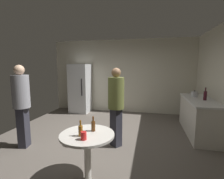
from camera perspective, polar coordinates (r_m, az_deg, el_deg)
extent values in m
cube|color=#5B544C|center=(4.09, -3.21, -17.59)|extent=(5.20, 5.20, 0.10)
cube|color=beige|center=(6.28, 3.33, 4.57)|extent=(5.32, 0.06, 2.70)
cube|color=silver|center=(6.34, -10.92, 0.38)|extent=(0.70, 0.65, 1.80)
cube|color=#262628|center=(5.93, -10.40, 0.77)|extent=(0.03, 0.03, 0.60)
cube|color=beige|center=(4.82, 27.62, -8.43)|extent=(0.60, 1.81, 0.86)
cube|color=silver|center=(4.72, 27.97, -3.16)|extent=(0.64, 1.85, 0.04)
cylinder|color=#B2B2B7|center=(5.01, 26.50, -1.44)|extent=(0.17, 0.17, 0.14)
sphere|color=black|center=(5.00, 26.56, -0.44)|extent=(0.04, 0.04, 0.04)
cone|color=#B2B2B7|center=(5.04, 27.78, -1.31)|extent=(0.09, 0.04, 0.06)
cylinder|color=#3F141E|center=(4.60, 29.36, -1.87)|extent=(0.08, 0.08, 0.22)
cylinder|color=#3F141E|center=(4.58, 29.49, 0.04)|extent=(0.03, 0.03, 0.09)
cylinder|color=beige|center=(2.70, -8.36, -22.33)|extent=(0.10, 0.10, 0.70)
cylinder|color=beige|center=(2.54, -8.53, -15.14)|extent=(0.80, 0.80, 0.03)
cylinder|color=#8C5919|center=(2.44, -10.74, -13.83)|extent=(0.06, 0.06, 0.15)
cylinder|color=#8C5919|center=(2.40, -10.81, -11.28)|extent=(0.02, 0.02, 0.08)
cylinder|color=#593314|center=(2.59, -6.46, -12.45)|extent=(0.06, 0.06, 0.15)
cylinder|color=#593314|center=(2.55, -6.50, -10.02)|extent=(0.02, 0.02, 0.08)
cylinder|color=red|center=(2.33, -9.74, -15.39)|extent=(0.08, 0.08, 0.11)
cube|color=#2D2D38|center=(4.07, -28.14, -11.39)|extent=(0.21, 0.25, 0.86)
cylinder|color=gray|center=(3.90, -28.87, -0.61)|extent=(0.40, 0.40, 0.68)
sphere|color=#D8AD8C|center=(3.87, -29.30, 5.89)|extent=(0.20, 0.20, 0.20)
cube|color=#2D2D38|center=(3.66, 1.37, -12.79)|extent=(0.28, 0.27, 0.83)
cylinder|color=olive|center=(3.47, 1.41, -1.23)|extent=(0.48, 0.48, 0.66)
sphere|color=#8C6647|center=(3.43, 1.43, 5.83)|extent=(0.20, 0.20, 0.20)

